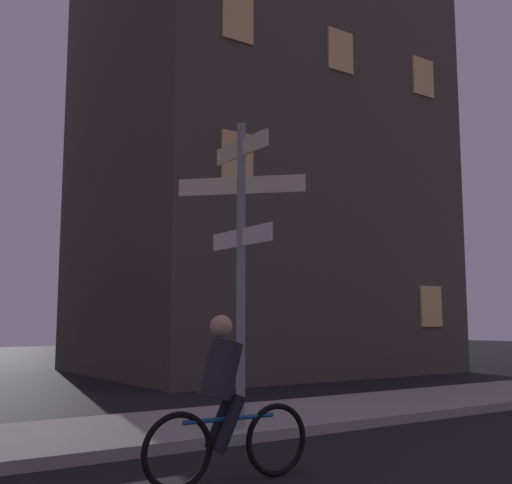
{
  "coord_description": "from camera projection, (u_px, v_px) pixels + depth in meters",
  "views": [
    {
      "loc": [
        -5.66,
        -1.24,
        1.54
      ],
      "look_at": [
        -0.92,
        5.74,
        2.61
      ],
      "focal_mm": 44.32,
      "sensor_mm": 36.0,
      "label": 1
    }
  ],
  "objects": [
    {
      "name": "signpost",
      "position": [
        241.0,
        243.0,
        8.65
      ],
      "size": [
        1.29,
        1.45,
        4.16
      ],
      "color": "gray",
      "rests_on": "sidewalk_kerb"
    },
    {
      "name": "building_right_block",
      "position": [
        256.0,
        161.0,
        20.86
      ],
      "size": [
        10.25,
        8.4,
        13.64
      ],
      "color": "#4C443D",
      "rests_on": "ground_plane"
    },
    {
      "name": "cyclist",
      "position": [
        225.0,
        404.0,
        6.11
      ],
      "size": [
        1.82,
        0.33,
        1.61
      ],
      "color": "black",
      "rests_on": "ground_plane"
    },
    {
      "name": "sidewalk_kerb",
      "position": [
        263.0,
        419.0,
        9.66
      ],
      "size": [
        40.0,
        2.54,
        0.14
      ],
      "primitive_type": "cube",
      "color": "#9E9991",
      "rests_on": "ground_plane"
    }
  ]
}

